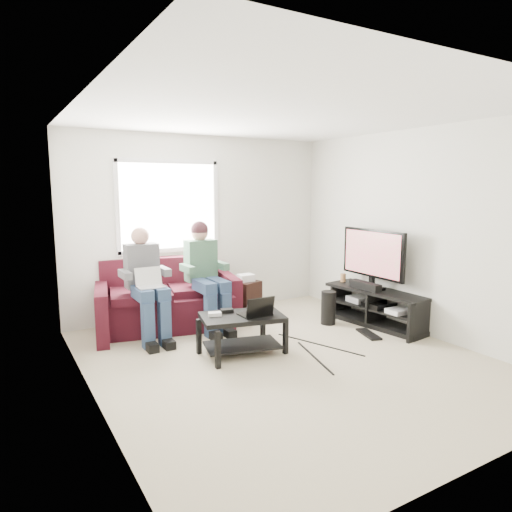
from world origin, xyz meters
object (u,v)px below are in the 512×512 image
at_px(tv_stand, 376,309).
at_px(tv, 373,255).
at_px(coffee_table, 242,325).
at_px(subwoofer, 328,308).
at_px(sofa, 169,302).
at_px(end_table, 246,297).

distance_m(tv_stand, tv, 0.74).
bearing_deg(tv_stand, coffee_table, -179.14).
relative_size(tv, subwoofer, 2.40).
bearing_deg(sofa, subwoofer, -27.85).
bearing_deg(sofa, coffee_table, -75.58).
bearing_deg(subwoofer, coffee_table, -165.98).
distance_m(sofa, end_table, 1.15).
bearing_deg(tv, coffee_table, -176.41).
relative_size(sofa, coffee_table, 2.08).
distance_m(tv_stand, end_table, 1.85).
height_order(sofa, coffee_table, sofa).
xyz_separation_m(subwoofer, end_table, (-0.78, 0.94, 0.05)).
bearing_deg(coffee_table, subwoofer, 14.02).
bearing_deg(end_table, sofa, 176.11).
height_order(coffee_table, tv, tv).
relative_size(sofa, tv_stand, 1.37).
bearing_deg(tv_stand, end_table, 135.37).
relative_size(tv_stand, end_table, 2.50).
bearing_deg(end_table, tv, -42.39).
bearing_deg(end_table, subwoofer, -50.42).
bearing_deg(sofa, tv, -27.41).
xyz_separation_m(coffee_table, end_table, (0.79, 1.33, -0.06)).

